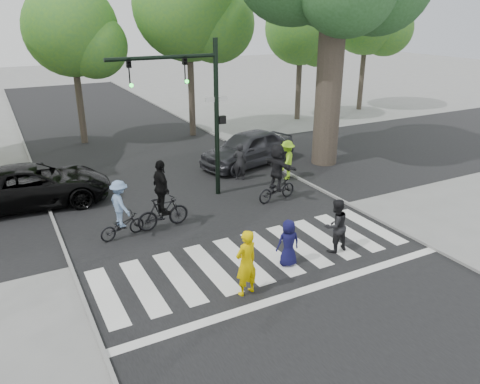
{
  "coord_description": "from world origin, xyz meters",
  "views": [
    {
      "loc": [
        -6.27,
        -9.71,
        6.9
      ],
      "look_at": [
        0.5,
        3.0,
        1.3
      ],
      "focal_mm": 35.0,
      "sensor_mm": 36.0,
      "label": 1
    }
  ],
  "objects_px": {
    "pedestrian_woman": "(246,263)",
    "car_suv": "(33,186)",
    "pedestrian_adult": "(336,226)",
    "traffic_signal": "(195,98)",
    "cyclist_left": "(121,213)",
    "pedestrian_child": "(288,243)",
    "cyclist_right": "(277,176)",
    "car_grey": "(248,148)",
    "cyclist_mid": "(162,201)"
  },
  "relations": [
    {
      "from": "traffic_signal",
      "to": "car_suv",
      "type": "bearing_deg",
      "value": 158.94
    },
    {
      "from": "pedestrian_adult",
      "to": "pedestrian_woman",
      "type": "bearing_deg",
      "value": 9.39
    },
    {
      "from": "traffic_signal",
      "to": "pedestrian_woman",
      "type": "bearing_deg",
      "value": -103.16
    },
    {
      "from": "car_suv",
      "to": "pedestrian_woman",
      "type": "bearing_deg",
      "value": -149.88
    },
    {
      "from": "car_suv",
      "to": "car_grey",
      "type": "bearing_deg",
      "value": -81.86
    },
    {
      "from": "cyclist_right",
      "to": "car_suv",
      "type": "relative_size",
      "value": 0.4
    },
    {
      "from": "pedestrian_child",
      "to": "cyclist_mid",
      "type": "relative_size",
      "value": 0.59
    },
    {
      "from": "cyclist_right",
      "to": "car_grey",
      "type": "distance_m",
      "value": 4.56
    },
    {
      "from": "pedestrian_adult",
      "to": "cyclist_mid",
      "type": "bearing_deg",
      "value": -47.99
    },
    {
      "from": "traffic_signal",
      "to": "pedestrian_child",
      "type": "distance_m",
      "value": 6.84
    },
    {
      "from": "cyclist_right",
      "to": "cyclist_mid",
      "type": "bearing_deg",
      "value": -176.62
    },
    {
      "from": "cyclist_right",
      "to": "car_suv",
      "type": "bearing_deg",
      "value": 154.88
    },
    {
      "from": "cyclist_mid",
      "to": "cyclist_right",
      "type": "relative_size",
      "value": 1.06
    },
    {
      "from": "cyclist_right",
      "to": "pedestrian_child",
      "type": "bearing_deg",
      "value": -118.48
    },
    {
      "from": "traffic_signal",
      "to": "cyclist_left",
      "type": "bearing_deg",
      "value": -150.35
    },
    {
      "from": "pedestrian_adult",
      "to": "cyclist_right",
      "type": "distance_m",
      "value": 4.36
    },
    {
      "from": "cyclist_mid",
      "to": "car_suv",
      "type": "relative_size",
      "value": 0.42
    },
    {
      "from": "car_suv",
      "to": "car_grey",
      "type": "height_order",
      "value": "car_grey"
    },
    {
      "from": "cyclist_mid",
      "to": "car_grey",
      "type": "xyz_separation_m",
      "value": [
        5.86,
        4.68,
        -0.15
      ]
    },
    {
      "from": "car_grey",
      "to": "pedestrian_child",
      "type": "bearing_deg",
      "value": -36.85
    },
    {
      "from": "cyclist_left",
      "to": "cyclist_right",
      "type": "relative_size",
      "value": 0.87
    },
    {
      "from": "pedestrian_adult",
      "to": "car_suv",
      "type": "height_order",
      "value": "pedestrian_adult"
    },
    {
      "from": "cyclist_left",
      "to": "cyclist_right",
      "type": "xyz_separation_m",
      "value": [
        6.11,
        0.34,
        0.16
      ]
    },
    {
      "from": "traffic_signal",
      "to": "cyclist_left",
      "type": "relative_size",
      "value": 3.08
    },
    {
      "from": "traffic_signal",
      "to": "car_suv",
      "type": "xyz_separation_m",
      "value": [
        -5.78,
        2.23,
        -3.12
      ]
    },
    {
      "from": "pedestrian_adult",
      "to": "traffic_signal",
      "type": "bearing_deg",
      "value": -75.4
    },
    {
      "from": "cyclist_mid",
      "to": "pedestrian_child",
      "type": "bearing_deg",
      "value": -60.19
    },
    {
      "from": "traffic_signal",
      "to": "car_suv",
      "type": "distance_m",
      "value": 6.93
    },
    {
      "from": "pedestrian_woman",
      "to": "cyclist_right",
      "type": "xyz_separation_m",
      "value": [
        4.14,
        5.09,
        0.09
      ]
    },
    {
      "from": "pedestrian_child",
      "to": "cyclist_right",
      "type": "distance_m",
      "value": 4.96
    },
    {
      "from": "pedestrian_woman",
      "to": "cyclist_right",
      "type": "distance_m",
      "value": 6.57
    },
    {
      "from": "pedestrian_child",
      "to": "cyclist_right",
      "type": "height_order",
      "value": "cyclist_right"
    },
    {
      "from": "pedestrian_woman",
      "to": "car_grey",
      "type": "distance_m",
      "value": 10.88
    },
    {
      "from": "car_grey",
      "to": "cyclist_mid",
      "type": "bearing_deg",
      "value": -66.3
    },
    {
      "from": "pedestrian_child",
      "to": "car_suv",
      "type": "distance_m",
      "value": 10.2
    },
    {
      "from": "car_suv",
      "to": "pedestrian_child",
      "type": "bearing_deg",
      "value": -138.98
    },
    {
      "from": "pedestrian_adult",
      "to": "cyclist_right",
      "type": "bearing_deg",
      "value": -101.56
    },
    {
      "from": "pedestrian_adult",
      "to": "car_grey",
      "type": "bearing_deg",
      "value": -104.84
    },
    {
      "from": "pedestrian_woman",
      "to": "cyclist_left",
      "type": "bearing_deg",
      "value": -79.59
    },
    {
      "from": "pedestrian_woman",
      "to": "pedestrian_adult",
      "type": "bearing_deg",
      "value": -179.44
    },
    {
      "from": "traffic_signal",
      "to": "cyclist_right",
      "type": "bearing_deg",
      "value": -33.35
    },
    {
      "from": "traffic_signal",
      "to": "pedestrian_adult",
      "type": "bearing_deg",
      "value": -72.19
    },
    {
      "from": "cyclist_right",
      "to": "car_grey",
      "type": "bearing_deg",
      "value": 75.22
    },
    {
      "from": "pedestrian_woman",
      "to": "car_suv",
      "type": "height_order",
      "value": "pedestrian_woman"
    },
    {
      "from": "traffic_signal",
      "to": "cyclist_right",
      "type": "height_order",
      "value": "traffic_signal"
    },
    {
      "from": "pedestrian_child",
      "to": "car_grey",
      "type": "xyz_separation_m",
      "value": [
        3.52,
        8.76,
        0.13
      ]
    },
    {
      "from": "cyclist_left",
      "to": "cyclist_mid",
      "type": "relative_size",
      "value": 0.82
    },
    {
      "from": "cyclist_right",
      "to": "car_suv",
      "type": "xyz_separation_m",
      "value": [
        -8.34,
        3.91,
        -0.22
      ]
    },
    {
      "from": "pedestrian_woman",
      "to": "pedestrian_adult",
      "type": "height_order",
      "value": "pedestrian_woman"
    },
    {
      "from": "pedestrian_adult",
      "to": "cyclist_left",
      "type": "height_order",
      "value": "cyclist_left"
    }
  ]
}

